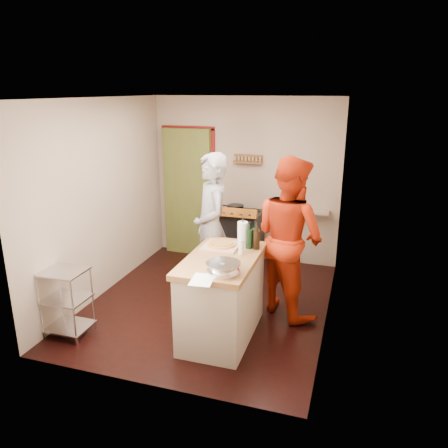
% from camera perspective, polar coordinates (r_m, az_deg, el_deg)
% --- Properties ---
extents(floor, '(3.50, 3.50, 0.00)m').
position_cam_1_polar(floor, '(5.85, -1.91, -10.24)').
color(floor, black).
rests_on(floor, ground).
extents(back_wall, '(3.00, 0.44, 2.60)m').
position_cam_1_polar(back_wall, '(7.25, -2.10, 4.76)').
color(back_wall, tan).
rests_on(back_wall, ground).
extents(left_wall, '(0.04, 3.50, 2.60)m').
position_cam_1_polar(left_wall, '(6.03, -15.63, 3.19)').
color(left_wall, tan).
rests_on(left_wall, ground).
extents(right_wall, '(0.04, 3.50, 2.60)m').
position_cam_1_polar(right_wall, '(5.09, 14.09, 0.76)').
color(right_wall, tan).
rests_on(right_wall, ground).
extents(ceiling, '(3.00, 3.50, 0.02)m').
position_cam_1_polar(ceiling, '(5.19, -2.21, 16.26)').
color(ceiling, white).
rests_on(ceiling, back_wall).
extents(stove, '(0.60, 0.63, 1.00)m').
position_cam_1_polar(stove, '(6.91, 2.35, -1.76)').
color(stove, black).
rests_on(stove, ground).
extents(wire_shelving, '(0.48, 0.40, 0.80)m').
position_cam_1_polar(wire_shelving, '(5.28, -19.91, -9.22)').
color(wire_shelving, silver).
rests_on(wire_shelving, ground).
extents(island, '(0.74, 1.41, 1.26)m').
position_cam_1_polar(island, '(4.93, -0.22, -9.22)').
color(island, beige).
rests_on(island, ground).
extents(person_stripe, '(0.78, 0.85, 1.95)m').
position_cam_1_polar(person_stripe, '(5.63, -1.65, -0.59)').
color(person_stripe, '#A3A2A7').
rests_on(person_stripe, ground).
extents(person_red, '(1.21, 1.18, 1.97)m').
position_cam_1_polar(person_red, '(5.34, 8.54, -1.65)').
color(person_red, '#B6280C').
rests_on(person_red, ground).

